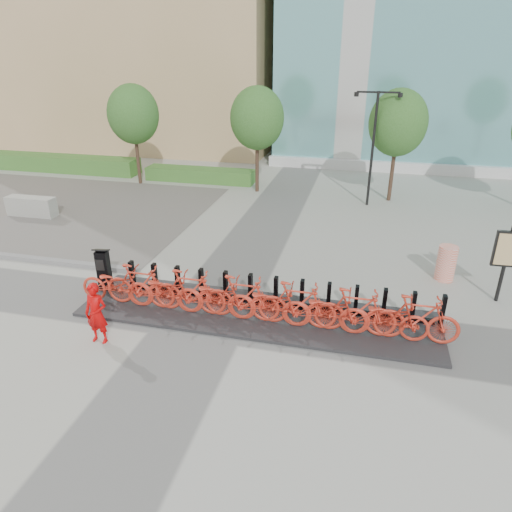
% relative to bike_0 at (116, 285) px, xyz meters
% --- Properties ---
extents(ground, '(120.00, 120.00, 0.00)m').
position_rel_bike_0_xyz_m(ground, '(2.60, 0.05, -0.63)').
color(ground, '#A0A19A').
extents(gravel_patch, '(14.00, 14.00, 0.00)m').
position_rel_bike_0_xyz_m(gravel_patch, '(-7.40, 7.05, -0.62)').
color(gravel_patch, '#645F5B').
rests_on(gravel_patch, ground).
extents(hedge_a, '(10.00, 1.40, 0.90)m').
position_rel_bike_0_xyz_m(hedge_a, '(-11.40, 13.55, -0.18)').
color(hedge_a, '#3F7432').
rests_on(hedge_a, ground).
extents(hedge_b, '(6.00, 1.20, 0.70)m').
position_rel_bike_0_xyz_m(hedge_b, '(-2.40, 13.25, -0.28)').
color(hedge_b, '#3F7432').
rests_on(hedge_b, ground).
extents(tree_0, '(2.60, 2.60, 5.10)m').
position_rel_bike_0_xyz_m(tree_0, '(-5.40, 12.05, 2.96)').
color(tree_0, brown).
rests_on(tree_0, ground).
extents(tree_1, '(2.60, 2.60, 5.10)m').
position_rel_bike_0_xyz_m(tree_1, '(1.10, 12.05, 2.96)').
color(tree_1, brown).
rests_on(tree_1, ground).
extents(tree_2, '(2.60, 2.60, 5.10)m').
position_rel_bike_0_xyz_m(tree_2, '(7.60, 12.05, 2.96)').
color(tree_2, brown).
rests_on(tree_2, ground).
extents(streetlamp, '(2.00, 0.20, 5.00)m').
position_rel_bike_0_xyz_m(streetlamp, '(6.60, 11.05, 2.51)').
color(streetlamp, black).
rests_on(streetlamp, ground).
extents(dock_pad, '(9.60, 2.40, 0.08)m').
position_rel_bike_0_xyz_m(dock_pad, '(3.90, 0.35, -0.59)').
color(dock_pad, '#2A2A2C').
rests_on(dock_pad, ground).
extents(dock_rail_posts, '(8.74, 0.50, 0.85)m').
position_rel_bike_0_xyz_m(dock_rail_posts, '(4.32, 0.82, -0.12)').
color(dock_rail_posts, black).
rests_on(dock_rail_posts, dock_pad).
extents(bike_0, '(2.08, 0.73, 1.09)m').
position_rel_bike_0_xyz_m(bike_0, '(0.00, 0.00, 0.00)').
color(bike_0, red).
rests_on(bike_0, dock_pad).
extents(bike_1, '(2.02, 0.57, 1.21)m').
position_rel_bike_0_xyz_m(bike_1, '(0.72, 0.00, 0.06)').
color(bike_1, red).
rests_on(bike_1, dock_pad).
extents(bike_2, '(2.08, 0.73, 1.09)m').
position_rel_bike_0_xyz_m(bike_2, '(1.44, 0.00, 0.00)').
color(bike_2, red).
rests_on(bike_2, dock_pad).
extents(bike_3, '(2.02, 0.57, 1.21)m').
position_rel_bike_0_xyz_m(bike_3, '(2.16, 0.00, 0.06)').
color(bike_3, red).
rests_on(bike_3, dock_pad).
extents(bike_4, '(2.08, 0.73, 1.09)m').
position_rel_bike_0_xyz_m(bike_4, '(2.88, 0.00, 0.00)').
color(bike_4, red).
rests_on(bike_4, dock_pad).
extents(bike_5, '(2.02, 0.57, 1.21)m').
position_rel_bike_0_xyz_m(bike_5, '(3.60, 0.00, 0.06)').
color(bike_5, red).
rests_on(bike_5, dock_pad).
extents(bike_6, '(2.08, 0.73, 1.09)m').
position_rel_bike_0_xyz_m(bike_6, '(4.32, 0.00, 0.00)').
color(bike_6, red).
rests_on(bike_6, dock_pad).
extents(bike_7, '(2.02, 0.57, 1.21)m').
position_rel_bike_0_xyz_m(bike_7, '(5.04, 0.00, 0.06)').
color(bike_7, red).
rests_on(bike_7, dock_pad).
extents(bike_8, '(2.08, 0.73, 1.09)m').
position_rel_bike_0_xyz_m(bike_8, '(5.76, 0.00, 0.00)').
color(bike_8, red).
rests_on(bike_8, dock_pad).
extents(bike_9, '(2.02, 0.57, 1.21)m').
position_rel_bike_0_xyz_m(bike_9, '(6.48, 0.00, 0.06)').
color(bike_9, red).
rests_on(bike_9, dock_pad).
extents(bike_10, '(2.08, 0.73, 1.09)m').
position_rel_bike_0_xyz_m(bike_10, '(7.20, 0.00, 0.00)').
color(bike_10, red).
rests_on(bike_10, dock_pad).
extents(bike_11, '(2.02, 0.57, 1.21)m').
position_rel_bike_0_xyz_m(bike_11, '(7.92, 0.00, 0.06)').
color(bike_11, red).
rests_on(bike_11, dock_pad).
extents(kiosk, '(0.45, 0.40, 1.32)m').
position_rel_bike_0_xyz_m(kiosk, '(-0.75, 0.64, 0.09)').
color(kiosk, black).
rests_on(kiosk, dock_pad).
extents(worker_red, '(0.57, 0.38, 1.56)m').
position_rel_bike_0_xyz_m(worker_red, '(0.46, -1.71, 0.16)').
color(worker_red, '#C90506').
rests_on(worker_red, ground).
extents(construction_barrel, '(0.70, 0.70, 1.11)m').
position_rel_bike_0_xyz_m(construction_barrel, '(9.08, 3.81, -0.07)').
color(construction_barrel, '#F95025').
rests_on(construction_barrel, ground).
extents(jersey_barrier, '(2.16, 0.62, 0.83)m').
position_rel_bike_0_xyz_m(jersey_barrier, '(-7.46, 6.04, -0.21)').
color(jersey_barrier, '#A0A0A0').
rests_on(jersey_barrier, ground).
extents(map_sign, '(0.75, 0.16, 2.27)m').
position_rel_bike_0_xyz_m(map_sign, '(10.37, 2.75, 0.88)').
color(map_sign, black).
rests_on(map_sign, ground).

